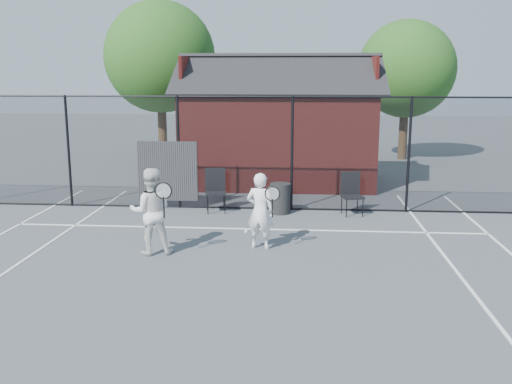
# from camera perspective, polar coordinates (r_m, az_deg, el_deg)

# --- Properties ---
(ground) EXTENTS (80.00, 80.00, 0.00)m
(ground) POSITION_cam_1_polar(r_m,az_deg,el_deg) (10.47, -2.48, -8.11)
(ground) COLOR #4D5358
(ground) RESTS_ON ground
(court_lines) EXTENTS (11.02, 18.00, 0.01)m
(court_lines) POSITION_cam_1_polar(r_m,az_deg,el_deg) (9.25, -3.49, -10.86)
(court_lines) COLOR white
(court_lines) RESTS_ON ground
(fence) EXTENTS (22.04, 3.00, 3.00)m
(fence) POSITION_cam_1_polar(r_m,az_deg,el_deg) (15.00, -1.39, 3.69)
(fence) COLOR black
(fence) RESTS_ON ground
(clubhouse) EXTENTS (6.50, 4.36, 4.19)m
(clubhouse) POSITION_cam_1_polar(r_m,az_deg,el_deg) (18.88, 2.30, 5.86)
(clubhouse) COLOR maroon
(clubhouse) RESTS_ON ground
(tree_left) EXTENTS (4.48, 4.48, 6.44)m
(tree_left) POSITION_cam_1_polar(r_m,az_deg,el_deg) (23.97, -9.57, 13.16)
(tree_left) COLOR #312413
(tree_left) RESTS_ON ground
(tree_right) EXTENTS (3.97, 3.97, 5.70)m
(tree_right) POSITION_cam_1_polar(r_m,az_deg,el_deg) (24.64, 14.81, 11.77)
(tree_right) COLOR #312413
(tree_right) RESTS_ON ground
(player_front) EXTENTS (0.75, 0.59, 1.59)m
(player_front) POSITION_cam_1_polar(r_m,az_deg,el_deg) (11.68, 0.42, -1.89)
(player_front) COLOR white
(player_front) RESTS_ON ground
(player_back) EXTENTS (1.01, 0.85, 1.74)m
(player_back) POSITION_cam_1_polar(r_m,az_deg,el_deg) (11.52, -10.45, -1.91)
(player_back) COLOR white
(player_back) RESTS_ON ground
(chair_left) EXTENTS (0.63, 0.65, 1.10)m
(chair_left) POSITION_cam_1_polar(r_m,az_deg,el_deg) (14.84, -4.04, 0.07)
(chair_left) COLOR black
(chair_left) RESTS_ON ground
(chair_right) EXTENTS (0.62, 0.63, 1.07)m
(chair_right) POSITION_cam_1_polar(r_m,az_deg,el_deg) (14.69, 9.62, -0.27)
(chair_right) COLOR black
(chair_right) RESTS_ON ground
(waste_bin) EXTENTS (0.63, 0.63, 0.78)m
(waste_bin) POSITION_cam_1_polar(r_m,az_deg,el_deg) (14.72, 2.42, -0.64)
(waste_bin) COLOR black
(waste_bin) RESTS_ON ground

